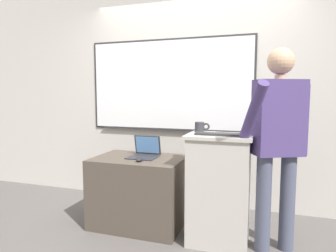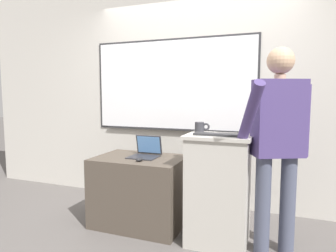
# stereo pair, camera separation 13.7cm
# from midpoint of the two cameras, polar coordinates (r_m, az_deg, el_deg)

# --- Properties ---
(ground_plane) EXTENTS (30.00, 30.00, 0.00)m
(ground_plane) POSITION_cam_midpoint_polar(r_m,az_deg,el_deg) (2.85, -1.07, -22.60)
(ground_plane) COLOR #5B5654
(back_wall) EXTENTS (6.40, 0.17, 2.96)m
(back_wall) POSITION_cam_midpoint_polar(r_m,az_deg,el_deg) (3.75, 6.28, 7.74)
(back_wall) COLOR beige
(back_wall) RESTS_ON ground_plane
(lectern_podium) EXTENTS (0.58, 0.44, 1.01)m
(lectern_podium) POSITION_cam_midpoint_polar(r_m,az_deg,el_deg) (2.81, 10.89, -11.87)
(lectern_podium) COLOR #BCB7AD
(lectern_podium) RESTS_ON ground_plane
(side_desk) EXTENTS (0.92, 0.65, 0.72)m
(side_desk) POSITION_cam_midpoint_polar(r_m,az_deg,el_deg) (3.22, -4.09, -12.22)
(side_desk) COLOR #4C4238
(side_desk) RESTS_ON ground_plane
(person_presenter) EXTENTS (0.58, 0.69, 1.75)m
(person_presenter) POSITION_cam_midpoint_polar(r_m,az_deg,el_deg) (2.68, 21.56, -1.90)
(person_presenter) COLOR #474C60
(person_presenter) RESTS_ON ground_plane
(laptop) EXTENTS (0.29, 0.29, 0.21)m
(laptop) POSITION_cam_midpoint_polar(r_m,az_deg,el_deg) (3.17, -2.91, -4.66)
(laptop) COLOR #28282D
(laptop) RESTS_ON side_desk
(wireless_keyboard) EXTENTS (0.39, 0.12, 0.02)m
(wireless_keyboard) POSITION_cam_midpoint_polar(r_m,az_deg,el_deg) (2.65, 10.63, -1.59)
(wireless_keyboard) COLOR #2D2D30
(wireless_keyboard) RESTS_ON lectern_podium
(computer_mouse_by_laptop) EXTENTS (0.06, 0.10, 0.03)m
(computer_mouse_by_laptop) POSITION_cam_midpoint_polar(r_m,az_deg,el_deg) (2.95, -4.11, -6.38)
(computer_mouse_by_laptop) COLOR black
(computer_mouse_by_laptop) RESTS_ON side_desk
(coffee_mug) EXTENTS (0.14, 0.09, 0.09)m
(coffee_mug) POSITION_cam_midpoint_polar(r_m,az_deg,el_deg) (2.88, 7.52, -0.19)
(coffee_mug) COLOR #333338
(coffee_mug) RESTS_ON lectern_podium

